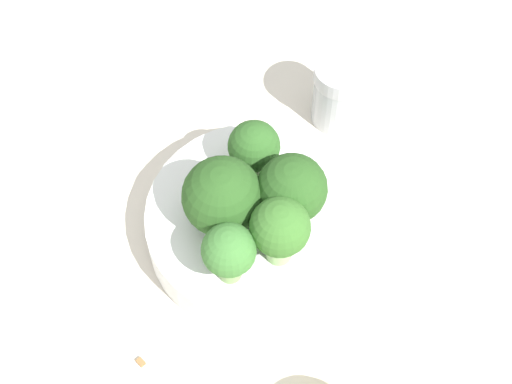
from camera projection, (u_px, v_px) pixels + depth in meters
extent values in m
plane|color=beige|center=(256.00, 235.00, 0.62)|extent=(3.00, 3.00, 0.00)
cylinder|color=white|center=(256.00, 225.00, 0.61)|extent=(0.16, 0.16, 0.03)
cylinder|color=#8EB770|center=(291.00, 205.00, 0.58)|extent=(0.01, 0.01, 0.03)
sphere|color=#28511E|center=(292.00, 189.00, 0.56)|extent=(0.05, 0.05, 0.05)
cylinder|color=#84AD66|center=(223.00, 212.00, 0.58)|extent=(0.02, 0.02, 0.02)
sphere|color=#28511E|center=(222.00, 196.00, 0.56)|extent=(0.05, 0.05, 0.05)
cylinder|color=#8EB770|center=(279.00, 244.00, 0.56)|extent=(0.02, 0.02, 0.03)
sphere|color=#386B28|center=(280.00, 227.00, 0.54)|extent=(0.04, 0.04, 0.04)
cylinder|color=#7A9E5B|center=(235.00, 266.00, 0.56)|extent=(0.02, 0.02, 0.03)
sphere|color=#3D7533|center=(234.00, 252.00, 0.54)|extent=(0.04, 0.04, 0.04)
cylinder|color=#84AD66|center=(254.00, 160.00, 0.60)|extent=(0.02, 0.02, 0.02)
sphere|color=#2D5B23|center=(254.00, 146.00, 0.59)|extent=(0.04, 0.04, 0.04)
cylinder|color=#B2B7BC|center=(338.00, 98.00, 0.65)|extent=(0.04, 0.04, 0.05)
cylinder|color=#B7B7BC|center=(342.00, 73.00, 0.63)|extent=(0.04, 0.04, 0.01)
cube|color=olive|center=(140.00, 361.00, 0.57)|extent=(0.01, 0.01, 0.01)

